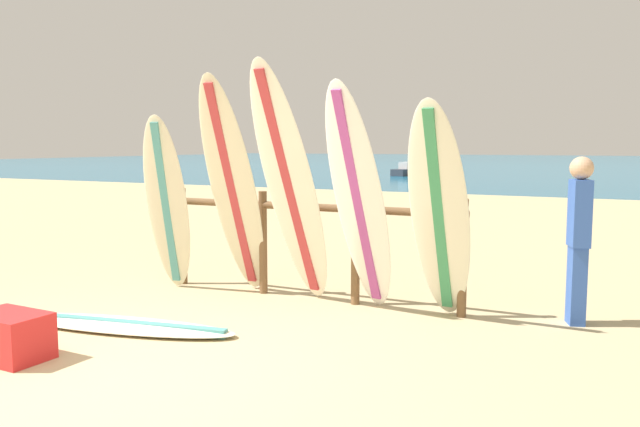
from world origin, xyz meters
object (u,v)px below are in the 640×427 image
surfboard_rack (308,232)px  surfboard_leaning_left (233,188)px  surfboard_lying_on_sand (121,325)px  small_boat_offshore (406,171)px  surfboard_leaning_center_right (439,213)px  beachgoer_standing (579,233)px  cooler_box (10,336)px  surfboard_leaning_center_left (290,187)px  surfboard_leaning_center (359,200)px  surfboard_leaning_far_left (167,204)px

surfboard_rack → surfboard_leaning_left: (-0.76, -0.27, 0.46)m
surfboard_lying_on_sand → small_boat_offshore: 28.88m
surfboard_leaning_left → surfboard_leaning_center_right: size_ratio=1.15×
beachgoer_standing → cooler_box: beachgoer_standing is taller
surfboard_leaning_left → surfboard_leaning_center_left: surfboard_leaning_center_left is taller
beachgoer_standing → small_boat_offshore: bearing=111.8°
surfboard_leaning_center → small_boat_offshore: bearing=107.7°
surfboard_rack → surfboard_leaning_center_left: size_ratio=1.39×
surfboard_leaning_center_left → surfboard_leaning_center: surfboard_leaning_center_left is taller
surfboard_leaning_center → cooler_box: 3.20m
surfboard_rack → surfboard_leaning_center_left: 0.66m
surfboard_leaning_center_right → small_boat_offshore: surfboard_leaning_center_right is taller
surfboard_leaning_left → surfboard_leaning_center: (1.51, -0.10, -0.07)m
surfboard_rack → surfboard_leaning_center: surfboard_leaning_center is taller
surfboard_leaning_far_left → surfboard_leaning_center_left: surfboard_leaning_center_left is taller
surfboard_rack → small_boat_offshore: bearing=106.4°
small_boat_offshore → cooler_box: size_ratio=3.64×
surfboard_rack → surfboard_leaning_far_left: surfboard_leaning_far_left is taller
surfboard_rack → surfboard_lying_on_sand: surfboard_rack is taller
surfboard_leaning_left → surfboard_leaning_center_right: 2.28m
surfboard_leaning_center_left → cooler_box: surfboard_leaning_center_left is taller
surfboard_leaning_left → surfboard_leaning_center_right: (2.28, -0.02, -0.16)m
surfboard_leaning_center → surfboard_lying_on_sand: size_ratio=0.98×
beachgoer_standing → surfboard_leaning_far_left: bearing=-172.2°
surfboard_leaning_center_left → surfboard_rack: bearing=93.6°
surfboard_lying_on_sand → cooler_box: (-0.19, -1.00, 0.14)m
beachgoer_standing → cooler_box: size_ratio=2.58×
surfboard_leaning_far_left → cooler_box: size_ratio=3.31×
surfboard_leaning_far_left → cooler_box: 2.56m
surfboard_rack → surfboard_leaning_center: 0.93m
surfboard_leaning_center_right → cooler_box: bearing=-137.5°
surfboard_leaning_center → surfboard_leaning_far_left: bearing=179.8°
surfboard_rack → surfboard_leaning_center_right: bearing=-11.0°
surfboard_rack → cooler_box: 3.04m
surfboard_leaning_left → beachgoer_standing: 3.49m
surfboard_leaning_center_right → surfboard_lying_on_sand: size_ratio=0.90×
surfboard_leaning_far_left → beachgoer_standing: bearing=7.8°
surfboard_rack → beachgoer_standing: (2.68, 0.22, 0.12)m
surfboard_leaning_far_left → surfboard_lying_on_sand: 1.79m
surfboard_leaning_center → beachgoer_standing: size_ratio=1.45×
surfboard_rack → surfboard_leaning_center: (0.75, -0.37, 0.40)m
surfboard_leaning_left → beachgoer_standing: bearing=8.1°
surfboard_leaning_far_left → surfboard_leaning_left: size_ratio=0.83×
surfboard_lying_on_sand → small_boat_offshore: size_ratio=1.05×
surfboard_leaning_center_left → surfboard_leaning_center: (0.72, 0.05, -0.11)m
surfboard_rack → surfboard_lying_on_sand: 2.13m
surfboard_leaning_center_left → cooler_box: bearing=-117.2°
surfboard_leaning_left → surfboard_leaning_center_right: bearing=-0.6°
surfboard_leaning_far_left → cooler_box: surfboard_leaning_far_left is taller
surfboard_leaning_left → surfboard_leaning_center: size_ratio=1.06×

